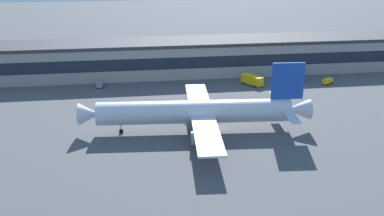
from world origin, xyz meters
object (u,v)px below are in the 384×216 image
object	(u,v)px
airliner	(198,112)
fuel_truck	(252,80)
follow_me_car	(328,81)
crew_van	(300,76)
traffic_cone_0	(102,150)
baggage_tug	(99,84)

from	to	relation	value
airliner	fuel_truck	world-z (taller)	airliner
fuel_truck	follow_me_car	bearing A→B (deg)	-6.29
crew_van	traffic_cone_0	distance (m)	84.39
airliner	crew_van	distance (m)	60.43
follow_me_car	fuel_truck	distance (m)	26.57
crew_van	baggage_tug	size ratio (longest dim) A/B	1.51
follow_me_car	baggage_tug	world-z (taller)	same
airliner	baggage_tug	size ratio (longest dim) A/B	16.54
baggage_tug	traffic_cone_0	world-z (taller)	baggage_tug
airliner	crew_van	world-z (taller)	airliner
airliner	baggage_tug	bearing A→B (deg)	122.29
fuel_truck	crew_van	size ratio (longest dim) A/B	1.60
airliner	fuel_truck	xyz separation A→B (m)	(24.94, 38.32, -3.50)
airliner	follow_me_car	size ratio (longest dim) A/B	12.77
fuel_truck	crew_van	world-z (taller)	fuel_truck
baggage_tug	crew_van	bearing A→B (deg)	-0.86
fuel_truck	traffic_cone_0	distance (m)	67.99
follow_me_car	baggage_tug	xyz separation A→B (m)	(-78.38, 7.38, -0.00)
crew_van	fuel_truck	bearing A→B (deg)	-169.61
follow_me_car	traffic_cone_0	distance (m)	87.39
airliner	follow_me_car	distance (m)	62.51
traffic_cone_0	follow_me_car	bearing A→B (deg)	30.40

